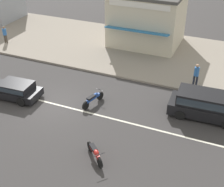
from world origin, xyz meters
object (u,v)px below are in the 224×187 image
object	(u,v)px
minivan_black_1	(204,104)
pedestrian_mid_kerb	(196,74)
motorcycle_1	(95,153)
pedestrian_near_clock	(5,33)
motorcycle_2	(93,99)
shopfront_far_kios	(147,18)
hatchback_black_3	(14,89)

from	to	relation	value
minivan_black_1	pedestrian_mid_kerb	distance (m)	3.26
motorcycle_1	pedestrian_near_clock	xyz separation A→B (m)	(-13.83, 10.20, 0.62)
minivan_black_1	motorcycle_2	size ratio (longest dim) A/B	2.31
motorcycle_2	motorcycle_1	bearing A→B (deg)	-63.11
minivan_black_1	pedestrian_mid_kerb	world-z (taller)	pedestrian_mid_kerb
motorcycle_1	shopfront_far_kios	xyz separation A→B (m)	(-2.22, 15.22, 2.02)
motorcycle_1	pedestrian_near_clock	bearing A→B (deg)	143.60
minivan_black_1	hatchback_black_3	bearing A→B (deg)	-167.00
pedestrian_near_clock	pedestrian_mid_kerb	world-z (taller)	pedestrian_mid_kerb
motorcycle_2	shopfront_far_kios	distance (m)	10.95
pedestrian_mid_kerb	shopfront_far_kios	world-z (taller)	shopfront_far_kios
minivan_black_1	motorcycle_1	distance (m)	7.40
pedestrian_near_clock	motorcycle_1	bearing A→B (deg)	-36.40
minivan_black_1	pedestrian_near_clock	distance (m)	18.70
minivan_black_1	motorcycle_1	xyz separation A→B (m)	(-4.38, -5.95, -0.42)
minivan_black_1	motorcycle_2	bearing A→B (deg)	-167.29
hatchback_black_3	motorcycle_2	bearing A→B (deg)	13.37
hatchback_black_3	motorcycle_2	distance (m)	5.36
motorcycle_2	shopfront_far_kios	size ratio (longest dim) A/B	0.32
pedestrian_mid_kerb	shopfront_far_kios	bearing A→B (deg)	131.82
hatchback_black_3	pedestrian_mid_kerb	distance (m)	12.27
motorcycle_2	pedestrian_near_clock	xyz separation A→B (m)	(-11.57, 5.74, 0.61)
pedestrian_mid_kerb	motorcycle_1	bearing A→B (deg)	-110.22
hatchback_black_3	shopfront_far_kios	xyz separation A→B (m)	(5.26, 12.00, 1.85)
hatchback_black_3	minivan_black_1	bearing A→B (deg)	13.00
minivan_black_1	hatchback_black_3	size ratio (longest dim) A/B	1.12
motorcycle_2	pedestrian_mid_kerb	xyz separation A→B (m)	(5.58, 4.57, 0.72)
minivan_black_1	hatchback_black_3	distance (m)	12.17
motorcycle_2	hatchback_black_3	bearing A→B (deg)	-166.63
hatchback_black_3	pedestrian_mid_kerb	world-z (taller)	pedestrian_mid_kerb
motorcycle_2	pedestrian_near_clock	world-z (taller)	pedestrian_near_clock
motorcycle_1	pedestrian_mid_kerb	xyz separation A→B (m)	(3.32, 9.02, 0.73)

